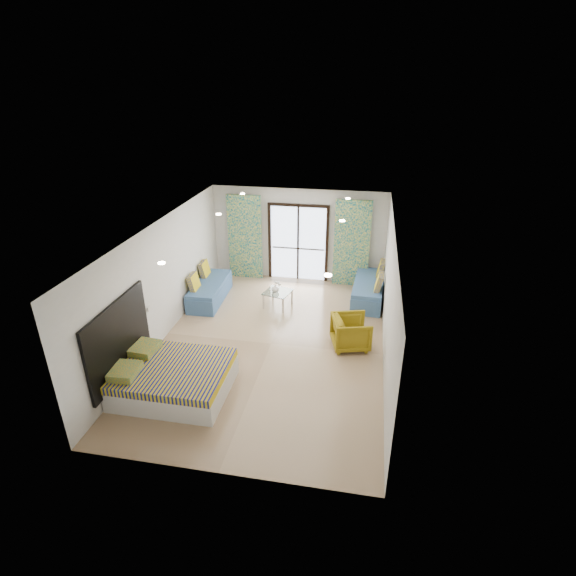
% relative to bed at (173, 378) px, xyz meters
% --- Properties ---
extents(floor, '(5.00, 7.50, 0.01)m').
position_rel_bed_xyz_m(floor, '(1.48, 2.00, -0.30)').
color(floor, '#937657').
rests_on(floor, ground).
extents(ceiling, '(5.00, 7.50, 0.01)m').
position_rel_bed_xyz_m(ceiling, '(1.48, 2.00, 2.40)').
color(ceiling, silver).
rests_on(ceiling, ground).
extents(wall_back, '(5.00, 0.01, 2.70)m').
position_rel_bed_xyz_m(wall_back, '(1.48, 5.75, 1.05)').
color(wall_back, silver).
rests_on(wall_back, ground).
extents(wall_front, '(5.00, 0.01, 2.70)m').
position_rel_bed_xyz_m(wall_front, '(1.48, -1.75, 1.05)').
color(wall_front, silver).
rests_on(wall_front, ground).
extents(wall_left, '(0.01, 7.50, 2.70)m').
position_rel_bed_xyz_m(wall_left, '(-1.02, 2.00, 1.05)').
color(wall_left, silver).
rests_on(wall_left, ground).
extents(wall_right, '(0.01, 7.50, 2.70)m').
position_rel_bed_xyz_m(wall_right, '(3.98, 2.00, 1.05)').
color(wall_right, silver).
rests_on(wall_right, ground).
extents(balcony_door, '(1.76, 0.08, 2.28)m').
position_rel_bed_xyz_m(balcony_door, '(1.48, 5.72, 0.96)').
color(balcony_door, black).
rests_on(balcony_door, floor).
extents(balcony_rail, '(1.52, 0.03, 0.04)m').
position_rel_bed_xyz_m(balcony_rail, '(1.48, 5.73, 0.65)').
color(balcony_rail, '#595451').
rests_on(balcony_rail, balcony_door).
extents(curtain_left, '(1.00, 0.10, 2.50)m').
position_rel_bed_xyz_m(curtain_left, '(-0.07, 5.57, 0.95)').
color(curtain_left, beige).
rests_on(curtain_left, floor).
extents(curtain_right, '(1.00, 0.10, 2.50)m').
position_rel_bed_xyz_m(curtain_right, '(3.03, 5.57, 0.95)').
color(curtain_right, beige).
rests_on(curtain_right, floor).
extents(downlight_a, '(0.12, 0.12, 0.02)m').
position_rel_bed_xyz_m(downlight_a, '(0.08, 0.00, 2.37)').
color(downlight_a, '#FFE0B2').
rests_on(downlight_a, ceiling).
extents(downlight_b, '(0.12, 0.12, 0.02)m').
position_rel_bed_xyz_m(downlight_b, '(2.88, 0.00, 2.37)').
color(downlight_b, '#FFE0B2').
rests_on(downlight_b, ceiling).
extents(downlight_c, '(0.12, 0.12, 0.02)m').
position_rel_bed_xyz_m(downlight_c, '(0.08, 3.00, 2.37)').
color(downlight_c, '#FFE0B2').
rests_on(downlight_c, ceiling).
extents(downlight_d, '(0.12, 0.12, 0.02)m').
position_rel_bed_xyz_m(downlight_d, '(2.88, 3.00, 2.37)').
color(downlight_d, '#FFE0B2').
rests_on(downlight_d, ceiling).
extents(downlight_e, '(0.12, 0.12, 0.02)m').
position_rel_bed_xyz_m(downlight_e, '(0.08, 5.00, 2.37)').
color(downlight_e, '#FFE0B2').
rests_on(downlight_e, ceiling).
extents(downlight_f, '(0.12, 0.12, 0.02)m').
position_rel_bed_xyz_m(downlight_f, '(2.88, 5.00, 2.37)').
color(downlight_f, '#FFE0B2').
rests_on(downlight_f, ceiling).
extents(headboard, '(0.06, 2.10, 1.50)m').
position_rel_bed_xyz_m(headboard, '(-0.98, -0.00, 0.75)').
color(headboard, black).
rests_on(headboard, floor).
extents(switch_plate, '(0.02, 0.10, 0.10)m').
position_rel_bed_xyz_m(switch_plate, '(-0.99, 1.25, 0.75)').
color(switch_plate, silver).
rests_on(switch_plate, wall_left).
extents(bed, '(2.06, 1.68, 0.71)m').
position_rel_bed_xyz_m(bed, '(0.00, 0.00, 0.00)').
color(bed, silver).
rests_on(bed, floor).
extents(daybed_left, '(0.81, 1.92, 0.93)m').
position_rel_bed_xyz_m(daybed_left, '(-0.64, 3.87, -0.01)').
color(daybed_left, '#3B5E8C').
rests_on(daybed_left, floor).
extents(daybed_right, '(0.87, 2.02, 0.98)m').
position_rel_bed_xyz_m(daybed_right, '(3.60, 4.66, 0.01)').
color(daybed_right, '#3B5E8C').
rests_on(daybed_right, floor).
extents(coffee_table, '(0.78, 0.78, 0.74)m').
position_rel_bed_xyz_m(coffee_table, '(1.25, 3.83, 0.08)').
color(coffee_table, silver).
rests_on(coffee_table, floor).
extents(vase, '(0.26, 0.27, 0.20)m').
position_rel_bed_xyz_m(vase, '(1.20, 3.80, 0.23)').
color(vase, white).
rests_on(vase, coffee_table).
extents(armchair, '(0.91, 0.95, 0.81)m').
position_rel_bed_xyz_m(armchair, '(3.25, 2.21, 0.11)').
color(armchair, olive).
rests_on(armchair, floor).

